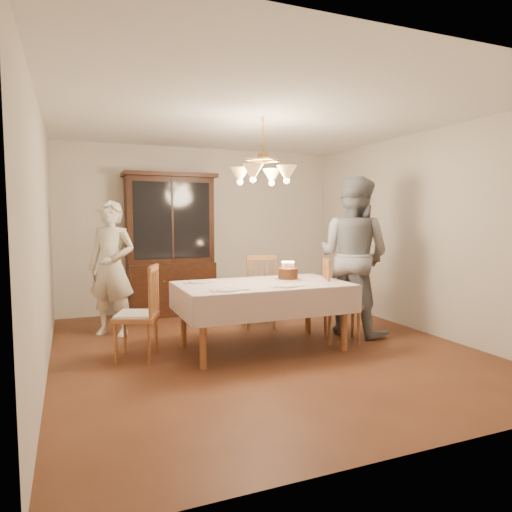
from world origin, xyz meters
name	(u,v)px	position (x,y,z in m)	size (l,w,h in m)	color
ground	(263,348)	(0.00, 0.00, 0.00)	(5.00, 5.00, 0.00)	#512817
room_shell	(263,210)	(0.00, 0.00, 1.58)	(5.00, 5.00, 5.00)	white
dining_table	(263,290)	(0.00, 0.00, 0.68)	(1.90, 1.10, 0.76)	brown
china_hutch	(170,247)	(-0.58, 2.25, 1.04)	(1.38, 0.54, 2.16)	black
chair_far_side	(258,295)	(0.35, 0.97, 0.44)	(0.49, 0.48, 1.00)	brown
chair_left_end	(137,317)	(-1.38, 0.15, 0.45)	(0.55, 0.56, 1.00)	brown
chair_right_end	(341,305)	(1.00, -0.07, 0.44)	(0.56, 0.57, 1.00)	brown
elderly_woman	(112,268)	(-1.53, 1.28, 0.86)	(0.62, 0.41, 1.71)	#ECE2C7
adult_in_grey	(353,256)	(1.36, 0.21, 1.00)	(0.98, 0.76, 2.01)	slate
birthday_cake	(288,274)	(0.37, 0.11, 0.83)	(0.30, 0.30, 0.22)	white
place_setting_near_left	(229,290)	(-0.52, -0.35, 0.77)	(0.39, 0.24, 0.02)	white
place_setting_near_right	(287,286)	(0.13, -0.34, 0.77)	(0.38, 0.23, 0.02)	white
place_setting_far_left	(201,282)	(-0.63, 0.30, 0.77)	(0.41, 0.26, 0.02)	white
chandelier	(263,174)	(0.00, 0.00, 1.98)	(0.62, 0.62, 0.73)	#BF8C3F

